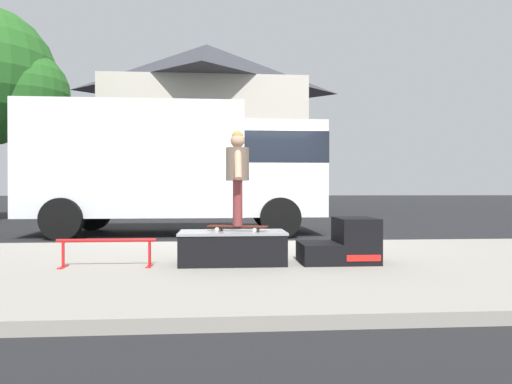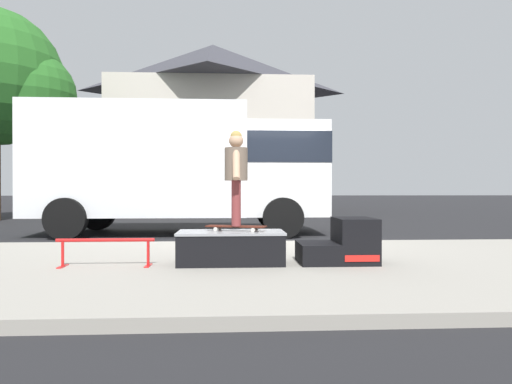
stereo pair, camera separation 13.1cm
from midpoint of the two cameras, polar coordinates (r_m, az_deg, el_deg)
ground_plane at (r=9.04m, az=1.71°, el=-6.52°), size 140.00×140.00×0.00m
sidewalk_slab at (r=6.08m, az=4.71°, el=-9.31°), size 50.00×5.00×0.12m
skate_box at (r=5.91m, az=-3.60°, el=-6.83°), size 1.37×0.68×0.42m
kicker_ramp at (r=6.11m, az=10.39°, el=-6.42°), size 0.99×0.69×0.58m
grind_rail at (r=5.97m, az=-18.82°, el=-6.48°), size 1.21×0.28×0.35m
skateboard at (r=5.94m, az=-2.96°, el=-4.36°), size 0.80×0.42×0.07m
skater_kid at (r=5.92m, az=-2.96°, el=2.80°), size 0.30×0.64×1.24m
box_truck at (r=11.20m, az=-9.95°, el=3.51°), size 6.91×2.63×3.05m
house_behind at (r=23.25m, az=-6.35°, el=8.16°), size 9.54×8.23×8.40m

